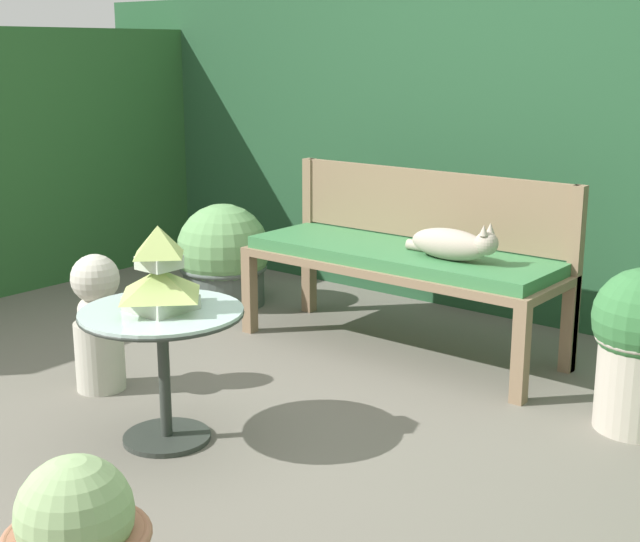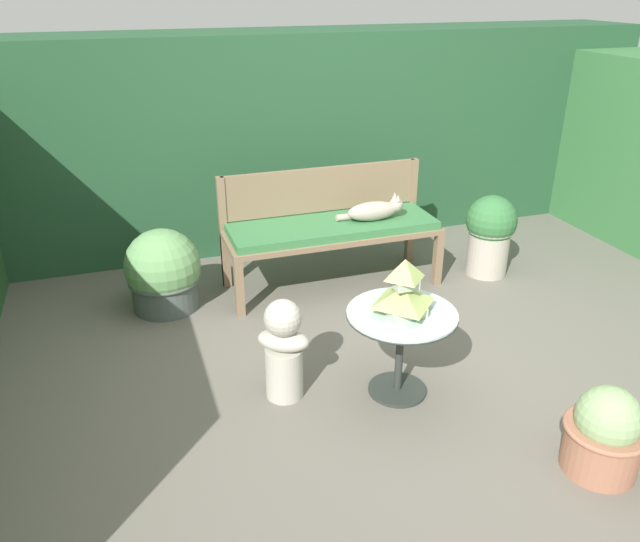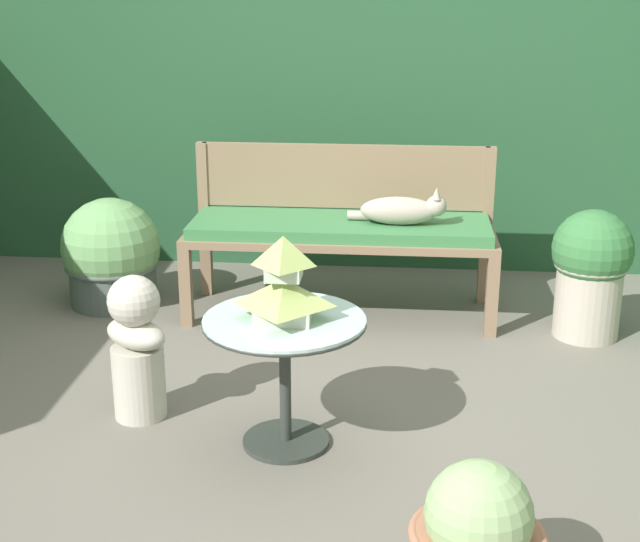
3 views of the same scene
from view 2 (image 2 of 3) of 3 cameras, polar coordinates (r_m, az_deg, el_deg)
The scene contains 11 objects.
ground at distance 4.00m, azimuth 8.16°, elevation -7.73°, with size 30.00×30.00×0.00m, color #666056.
foliage_hedge_back at distance 5.67m, azimuth -1.89°, elevation 12.26°, with size 6.40×0.80×1.77m, color #234C2D.
garden_bench at distance 4.66m, azimuth 1.15°, elevation 3.67°, with size 1.60×0.55×0.51m.
bench_backrest at distance 4.82m, azimuth 0.15°, elevation 6.81°, with size 1.60×0.06×0.86m.
cat at distance 4.68m, azimuth 5.02°, elevation 5.54°, with size 0.51×0.16×0.19m.
patio_table at distance 3.46m, azimuth 7.41°, elevation -5.39°, with size 0.61×0.61×0.52m.
pagoda_birdhouse at distance 3.35m, azimuth 7.64°, elevation -1.78°, with size 0.28×0.28×0.32m.
garden_bust at distance 3.47m, azimuth -3.35°, elevation -7.13°, with size 0.34×0.30×0.60m.
potted_plant_hedge_corner at distance 5.07m, azimuth 15.29°, elevation 3.42°, with size 0.39×0.39×0.65m.
potted_plant_table_near at distance 3.32m, azimuth 24.59°, elevation -13.33°, with size 0.39×0.39×0.45m.
potted_plant_path_edge at distance 4.54m, azimuth -14.13°, elevation -0.17°, with size 0.53×0.53×0.59m.
Camera 2 is at (-1.59, -2.96, 2.16)m, focal length 35.00 mm.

